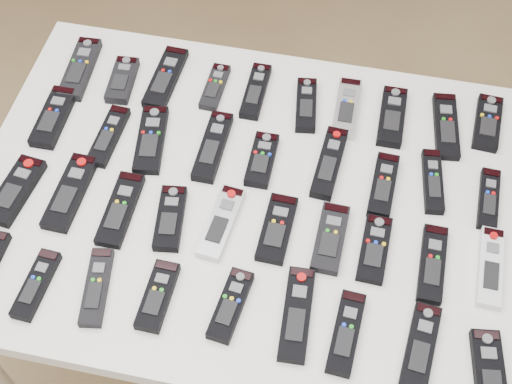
% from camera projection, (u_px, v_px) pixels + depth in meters
% --- Properties ---
extents(ground, '(4.00, 4.00, 0.00)m').
position_uv_depth(ground, '(239.00, 346.00, 2.18)').
color(ground, olive).
rests_on(ground, ground).
extents(table, '(1.25, 0.88, 0.78)m').
position_uv_depth(table, '(256.00, 212.00, 1.60)').
color(table, white).
rests_on(table, ground).
extents(remote_0, '(0.07, 0.20, 0.02)m').
position_uv_depth(remote_0, '(80.00, 69.00, 1.76)').
color(remote_0, black).
rests_on(remote_0, table).
extents(remote_1, '(0.07, 0.14, 0.02)m').
position_uv_depth(remote_1, '(122.00, 80.00, 1.73)').
color(remote_1, black).
rests_on(remote_1, table).
extents(remote_2, '(0.07, 0.20, 0.02)m').
position_uv_depth(remote_2, '(166.00, 78.00, 1.74)').
color(remote_2, black).
rests_on(remote_2, table).
extents(remote_3, '(0.05, 0.14, 0.02)m').
position_uv_depth(remote_3, '(215.00, 87.00, 1.73)').
color(remote_3, black).
rests_on(remote_3, table).
extents(remote_4, '(0.05, 0.17, 0.02)m').
position_uv_depth(remote_4, '(256.00, 91.00, 1.72)').
color(remote_4, black).
rests_on(remote_4, table).
extents(remote_5, '(0.07, 0.16, 0.02)m').
position_uv_depth(remote_5, '(306.00, 105.00, 1.69)').
color(remote_5, black).
rests_on(remote_5, table).
extents(remote_6, '(0.06, 0.17, 0.02)m').
position_uv_depth(remote_6, '(347.00, 108.00, 1.68)').
color(remote_6, '#B7B7BC').
rests_on(remote_6, table).
extents(remote_7, '(0.06, 0.17, 0.02)m').
position_uv_depth(remote_7, '(392.00, 117.00, 1.67)').
color(remote_7, black).
rests_on(remote_7, table).
extents(remote_8, '(0.07, 0.19, 0.02)m').
position_uv_depth(remote_8, '(446.00, 126.00, 1.65)').
color(remote_8, black).
rests_on(remote_8, table).
extents(remote_9, '(0.07, 0.16, 0.02)m').
position_uv_depth(remote_9, '(488.00, 123.00, 1.66)').
color(remote_9, black).
rests_on(remote_9, table).
extents(remote_10, '(0.06, 0.18, 0.02)m').
position_uv_depth(remote_10, '(54.00, 117.00, 1.67)').
color(remote_10, black).
rests_on(remote_10, table).
extents(remote_11, '(0.05, 0.17, 0.02)m').
position_uv_depth(remote_11, '(109.00, 136.00, 1.64)').
color(remote_11, black).
rests_on(remote_11, table).
extents(remote_12, '(0.09, 0.19, 0.02)m').
position_uv_depth(remote_12, '(151.00, 140.00, 1.63)').
color(remote_12, black).
rests_on(remote_12, table).
extents(remote_13, '(0.05, 0.19, 0.02)m').
position_uv_depth(remote_13, '(213.00, 146.00, 1.62)').
color(remote_13, black).
rests_on(remote_13, table).
extents(remote_14, '(0.05, 0.14, 0.02)m').
position_uv_depth(remote_14, '(262.00, 160.00, 1.60)').
color(remote_14, black).
rests_on(remote_14, table).
extents(remote_15, '(0.06, 0.19, 0.02)m').
position_uv_depth(remote_15, '(329.00, 163.00, 1.59)').
color(remote_15, black).
rests_on(remote_15, table).
extents(remote_16, '(0.06, 0.17, 0.02)m').
position_uv_depth(remote_16, '(383.00, 185.00, 1.56)').
color(remote_16, black).
rests_on(remote_16, table).
extents(remote_17, '(0.06, 0.17, 0.02)m').
position_uv_depth(remote_17, '(433.00, 181.00, 1.56)').
color(remote_17, black).
rests_on(remote_17, table).
extents(remote_18, '(0.05, 0.16, 0.02)m').
position_uv_depth(remote_18, '(489.00, 199.00, 1.54)').
color(remote_18, black).
rests_on(remote_18, table).
extents(remote_19, '(0.08, 0.18, 0.02)m').
position_uv_depth(remote_19, '(15.00, 190.00, 1.55)').
color(remote_19, black).
rests_on(remote_19, table).
extents(remote_20, '(0.06, 0.20, 0.02)m').
position_uv_depth(remote_20, '(70.00, 192.00, 1.55)').
color(remote_20, black).
rests_on(remote_20, table).
extents(remote_21, '(0.06, 0.18, 0.02)m').
position_uv_depth(remote_21, '(120.00, 209.00, 1.52)').
color(remote_21, black).
rests_on(remote_21, table).
extents(remote_22, '(0.07, 0.16, 0.02)m').
position_uv_depth(remote_22, '(170.00, 218.00, 1.51)').
color(remote_22, black).
rests_on(remote_22, table).
extents(remote_23, '(0.07, 0.18, 0.02)m').
position_uv_depth(remote_23, '(221.00, 222.00, 1.50)').
color(remote_23, '#B7B7BC').
rests_on(remote_23, table).
extents(remote_24, '(0.06, 0.16, 0.02)m').
position_uv_depth(remote_24, '(277.00, 229.00, 1.50)').
color(remote_24, black).
rests_on(remote_24, table).
extents(remote_25, '(0.06, 0.16, 0.02)m').
position_uv_depth(remote_25, '(330.00, 238.00, 1.48)').
color(remote_25, black).
rests_on(remote_25, table).
extents(remote_26, '(0.06, 0.16, 0.02)m').
position_uv_depth(remote_26, '(374.00, 249.00, 1.47)').
color(remote_26, black).
rests_on(remote_26, table).
extents(remote_27, '(0.05, 0.18, 0.02)m').
position_uv_depth(remote_27, '(432.00, 264.00, 1.45)').
color(remote_27, black).
rests_on(remote_27, table).
extents(remote_28, '(0.05, 0.18, 0.02)m').
position_uv_depth(remote_28, '(490.00, 267.00, 1.44)').
color(remote_28, silver).
rests_on(remote_28, table).
extents(remote_30, '(0.05, 0.15, 0.02)m').
position_uv_depth(remote_30, '(36.00, 285.00, 1.42)').
color(remote_30, black).
rests_on(remote_30, table).
extents(remote_31, '(0.07, 0.17, 0.02)m').
position_uv_depth(remote_31, '(97.00, 287.00, 1.42)').
color(remote_31, black).
rests_on(remote_31, table).
extents(remote_32, '(0.05, 0.15, 0.02)m').
position_uv_depth(remote_32, '(158.00, 296.00, 1.41)').
color(remote_32, black).
rests_on(remote_32, table).
extents(remote_33, '(0.07, 0.16, 0.02)m').
position_uv_depth(remote_33, '(231.00, 305.00, 1.39)').
color(remote_33, black).
rests_on(remote_33, table).
extents(remote_34, '(0.06, 0.20, 0.02)m').
position_uv_depth(remote_34, '(297.00, 314.00, 1.38)').
color(remote_34, black).
rests_on(remote_34, table).
extents(remote_35, '(0.06, 0.17, 0.02)m').
position_uv_depth(remote_35, '(346.00, 333.00, 1.36)').
color(remote_35, black).
rests_on(remote_35, table).
extents(remote_36, '(0.07, 0.18, 0.02)m').
position_uv_depth(remote_36, '(420.00, 347.00, 1.35)').
color(remote_36, black).
rests_on(remote_36, table).
extents(remote_37, '(0.08, 0.18, 0.02)m').
position_uv_depth(remote_37, '(489.00, 375.00, 1.31)').
color(remote_37, black).
rests_on(remote_37, table).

